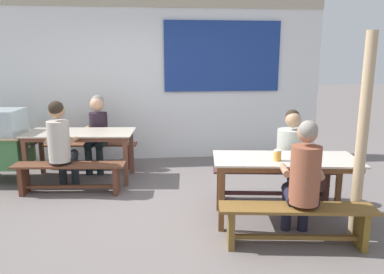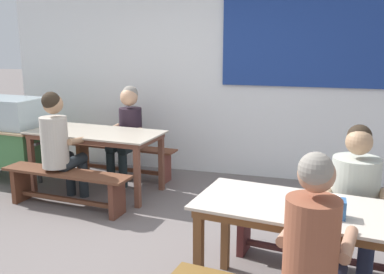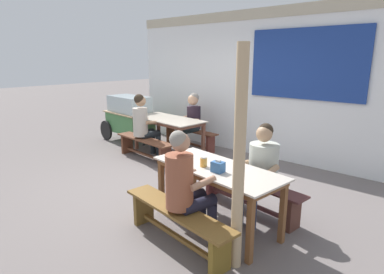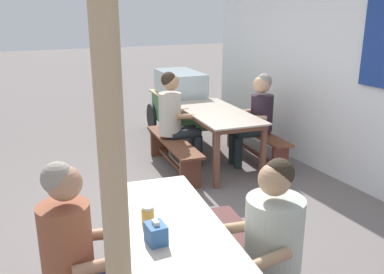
% 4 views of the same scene
% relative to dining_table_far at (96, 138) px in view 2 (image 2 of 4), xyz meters
% --- Properties ---
extents(ground_plane, '(40.00, 40.00, 0.00)m').
position_rel_dining_table_far_xyz_m(ground_plane, '(1.18, -1.26, -0.67)').
color(ground_plane, slate).
extents(backdrop_wall, '(6.04, 0.23, 2.89)m').
position_rel_dining_table_far_xyz_m(backdrop_wall, '(1.22, 1.18, 0.84)').
color(backdrop_wall, white).
rests_on(backdrop_wall, ground_plane).
extents(dining_table_far, '(1.66, 0.87, 0.75)m').
position_rel_dining_table_far_xyz_m(dining_table_far, '(0.00, 0.00, 0.00)').
color(dining_table_far, '#BCAF9B').
rests_on(dining_table_far, ground_plane).
extents(dining_table_near, '(1.68, 0.88, 0.75)m').
position_rel_dining_table_far_xyz_m(dining_table_near, '(2.57, -1.75, -0.00)').
color(dining_table_near, beige).
rests_on(dining_table_near, ground_plane).
extents(bench_far_back, '(1.54, 0.38, 0.42)m').
position_rel_dining_table_far_xyz_m(bench_far_back, '(0.05, 0.61, -0.39)').
color(bench_far_back, brown).
rests_on(bench_far_back, ground_plane).
extents(bench_far_front, '(1.53, 0.42, 0.42)m').
position_rel_dining_table_far_xyz_m(bench_far_front, '(-0.05, -0.61, -0.38)').
color(bench_far_front, brown).
rests_on(bench_far_front, ground_plane).
extents(bench_near_back, '(1.59, 0.47, 0.42)m').
position_rel_dining_table_far_xyz_m(bench_near_back, '(2.65, -1.14, -0.39)').
color(bench_near_back, '#522B2B').
rests_on(bench_near_back, ground_plane).
extents(food_cart, '(1.62, 0.84, 1.09)m').
position_rel_dining_table_far_xyz_m(food_cart, '(-1.42, 0.10, -0.04)').
color(food_cart, '#447D46').
rests_on(food_cart, ground_plane).
extents(person_right_near_table, '(0.48, 0.59, 1.21)m').
position_rel_dining_table_far_xyz_m(person_right_near_table, '(2.85, -1.23, 0.01)').
color(person_right_near_table, '#2B3250').
rests_on(person_right_near_table, ground_plane).
extents(person_center_facing, '(0.44, 0.58, 1.24)m').
position_rel_dining_table_far_xyz_m(person_center_facing, '(0.18, 0.52, 0.04)').
color(person_center_facing, '#1E2A2D').
rests_on(person_center_facing, ground_plane).
extents(person_left_back_turned, '(0.41, 0.57, 1.29)m').
position_rel_dining_table_far_xyz_m(person_left_back_turned, '(-0.16, -0.52, 0.05)').
color(person_left_back_turned, '#20272C').
rests_on(person_left_back_turned, ground_plane).
extents(person_near_front, '(0.45, 0.58, 1.28)m').
position_rel_dining_table_far_xyz_m(person_near_front, '(2.56, -2.28, 0.03)').
color(person_near_front, '#1D1E30').
rests_on(person_near_front, ground_plane).
extents(tissue_box, '(0.13, 0.10, 0.14)m').
position_rel_dining_table_far_xyz_m(tissue_box, '(2.68, -1.87, 0.14)').
color(tissue_box, '#305D98').
rests_on(tissue_box, dining_table_near).
extents(condiment_jar, '(0.08, 0.08, 0.12)m').
position_rel_dining_table_far_xyz_m(condiment_jar, '(2.45, -1.84, 0.14)').
color(condiment_jar, gold).
rests_on(condiment_jar, dining_table_near).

